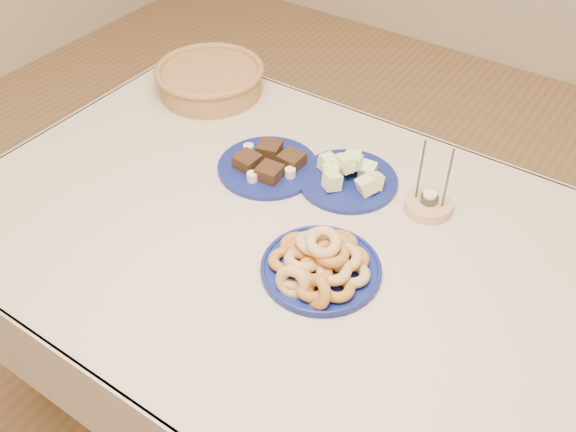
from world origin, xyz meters
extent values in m
plane|color=olive|center=(0.00, 0.00, 0.00)|extent=(5.00, 5.00, 0.00)
cylinder|color=brown|center=(-0.70, 0.40, 0.36)|extent=(0.06, 0.06, 0.72)
cylinder|color=brown|center=(-0.70, -0.40, 0.36)|extent=(0.06, 0.06, 0.72)
cube|color=beige|center=(0.00, 0.00, 0.74)|extent=(1.70, 1.10, 0.02)
cube|color=beige|center=(0.00, 0.55, 0.61)|extent=(1.70, 0.01, 0.28)
cube|color=beige|center=(-0.85, 0.00, 0.61)|extent=(0.01, 1.10, 0.28)
cylinder|color=navy|center=(0.10, -0.07, 0.76)|extent=(0.28, 0.28, 0.01)
torus|color=navy|center=(0.10, -0.07, 0.76)|extent=(0.28, 0.28, 0.01)
torus|color=tan|center=(0.18, -0.06, 0.78)|extent=(0.10, 0.10, 0.03)
torus|color=#9B5D22|center=(0.15, -0.02, 0.78)|extent=(0.11, 0.11, 0.03)
torus|color=#9B5D22|center=(0.11, 0.01, 0.78)|extent=(0.09, 0.09, 0.03)
torus|color=tan|center=(0.06, -0.01, 0.78)|extent=(0.11, 0.11, 0.02)
torus|color=#9B5D22|center=(0.03, -0.05, 0.78)|extent=(0.10, 0.10, 0.03)
torus|color=#9B5D22|center=(0.03, -0.11, 0.78)|extent=(0.10, 0.10, 0.03)
torus|color=tan|center=(0.08, -0.14, 0.78)|extent=(0.11, 0.11, 0.03)
torus|color=#9B5D22|center=(0.13, -0.14, 0.78)|extent=(0.10, 0.10, 0.03)
torus|color=#9B5D22|center=(0.17, -0.11, 0.78)|extent=(0.08, 0.08, 0.03)
torus|color=tan|center=(0.15, -0.05, 0.80)|extent=(0.11, 0.11, 0.04)
torus|color=#9B5D22|center=(0.11, -0.02, 0.80)|extent=(0.11, 0.11, 0.04)
torus|color=tan|center=(0.07, -0.04, 0.80)|extent=(0.10, 0.10, 0.03)
torus|color=#9B5D22|center=(0.06, -0.07, 0.80)|extent=(0.11, 0.11, 0.04)
torus|color=tan|center=(0.08, -0.11, 0.80)|extent=(0.08, 0.09, 0.05)
torus|color=#9B5D22|center=(0.11, -0.11, 0.80)|extent=(0.09, 0.08, 0.04)
torus|color=tan|center=(0.15, -0.09, 0.80)|extent=(0.08, 0.09, 0.05)
torus|color=#9B5D22|center=(0.13, -0.07, 0.82)|extent=(0.11, 0.11, 0.03)
torus|color=tan|center=(0.08, -0.07, 0.82)|extent=(0.11, 0.11, 0.05)
torus|color=tan|center=(0.11, -0.07, 0.85)|extent=(0.11, 0.11, 0.05)
torus|color=tan|center=(0.09, -0.16, 0.79)|extent=(0.09, 0.06, 0.08)
torus|color=#9B5D22|center=(0.15, -0.15, 0.79)|extent=(0.09, 0.08, 0.08)
cylinder|color=navy|center=(-0.01, 0.24, 0.76)|extent=(0.31, 0.31, 0.01)
cube|color=#D0E993|center=(-0.01, 0.25, 0.81)|extent=(0.05, 0.06, 0.05)
cube|color=#D0E993|center=(-0.07, 0.24, 0.78)|extent=(0.05, 0.05, 0.05)
cube|color=#D0E993|center=(-0.04, 0.20, 0.78)|extent=(0.06, 0.06, 0.05)
cube|color=#D0E993|center=(-0.05, 0.23, 0.78)|extent=(0.04, 0.05, 0.05)
cube|color=#D0E993|center=(-0.01, 0.24, 0.81)|extent=(0.06, 0.06, 0.05)
cube|color=#D0E993|center=(-0.01, 0.25, 0.81)|extent=(0.05, 0.05, 0.05)
cube|color=#D0E993|center=(-0.05, 0.24, 0.78)|extent=(0.06, 0.07, 0.05)
cube|color=#D0E993|center=(-0.03, 0.28, 0.78)|extent=(0.06, 0.06, 0.05)
cube|color=#D0E993|center=(0.03, 0.27, 0.78)|extent=(0.05, 0.05, 0.05)
cube|color=#D0E993|center=(-0.02, 0.18, 0.78)|extent=(0.06, 0.06, 0.05)
cube|color=#D0E993|center=(0.06, 0.24, 0.78)|extent=(0.06, 0.07, 0.06)
cube|color=#D0E993|center=(-0.05, 0.25, 0.78)|extent=(0.07, 0.06, 0.06)
cube|color=#D0E993|center=(0.05, 0.22, 0.78)|extent=(0.06, 0.06, 0.06)
cylinder|color=navy|center=(-0.21, 0.17, 0.76)|extent=(0.29, 0.29, 0.01)
cube|color=black|center=(-0.26, 0.13, 0.78)|extent=(0.06, 0.06, 0.03)
cube|color=black|center=(-0.18, 0.13, 0.78)|extent=(0.06, 0.06, 0.03)
cube|color=black|center=(-0.24, 0.21, 0.78)|extent=(0.07, 0.07, 0.03)
cube|color=black|center=(-0.16, 0.20, 0.78)|extent=(0.06, 0.06, 0.03)
cylinder|color=white|center=(-0.29, 0.18, 0.77)|extent=(0.03, 0.03, 0.02)
cylinder|color=white|center=(-0.21, 0.09, 0.77)|extent=(0.03, 0.03, 0.02)
cylinder|color=white|center=(-0.14, 0.16, 0.77)|extent=(0.03, 0.03, 0.02)
cylinder|color=olive|center=(-0.59, 0.38, 0.79)|extent=(0.38, 0.38, 0.08)
torus|color=olive|center=(-0.59, 0.38, 0.83)|extent=(0.41, 0.41, 0.02)
cylinder|color=tan|center=(0.21, 0.26, 0.76)|extent=(0.13, 0.13, 0.03)
cylinder|color=#434449|center=(0.21, 0.26, 0.79)|extent=(0.05, 0.05, 0.02)
cylinder|color=white|center=(0.21, 0.26, 0.80)|extent=(0.04, 0.04, 0.01)
cylinder|color=#434449|center=(0.18, 0.25, 0.86)|extent=(0.01, 0.01, 0.17)
cylinder|color=#434449|center=(0.24, 0.26, 0.86)|extent=(0.01, 0.01, 0.17)
camera|label=1|loc=(0.60, -0.92, 1.80)|focal=40.00mm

